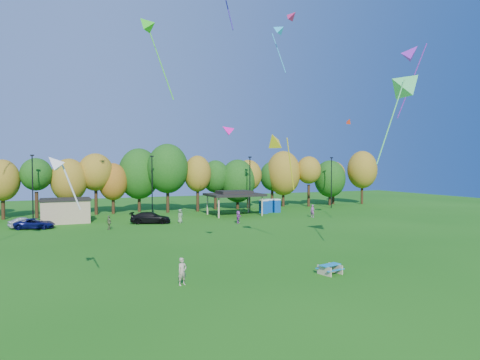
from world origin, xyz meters
name	(u,v)px	position (x,y,z in m)	size (l,w,h in m)	color
ground	(256,291)	(0.00, 0.00, 0.00)	(160.00, 160.00, 0.00)	#19600F
tree_line	(126,176)	(-1.03, 45.51, 5.91)	(93.57, 10.55, 11.15)	black
lamp_posts	(152,184)	(2.00, 40.00, 4.90)	(64.50, 0.25, 9.09)	black
utility_building	(66,210)	(-10.00, 38.00, 1.64)	(6.30, 4.30, 3.25)	tan
pavilion	(234,194)	(14.00, 37.00, 3.23)	(8.20, 6.20, 3.77)	tan
porta_potties	(269,206)	(20.43, 37.81, 1.10)	(3.75, 2.13, 2.18)	#0B4298
picnic_table	(330,268)	(6.53, 1.55, 0.40)	(1.83, 1.62, 0.69)	tan
kite_flyer	(182,271)	(-3.79, 2.99, 0.88)	(0.64, 0.42, 1.76)	tan
car_b	(26,223)	(-14.56, 34.73, 0.63)	(1.34, 3.83, 1.26)	gray
car_c	(35,224)	(-13.52, 33.55, 0.63)	(2.09, 4.52, 1.26)	#0C104B
car_d	(151,218)	(0.27, 32.81, 0.76)	(2.12, 5.22, 1.51)	black
far_person_0	(109,223)	(-5.41, 29.31, 0.84)	(0.98, 0.41, 1.68)	#667346
far_person_2	(180,216)	(3.97, 31.62, 0.93)	(0.91, 0.59, 1.86)	#67865B
far_person_3	(238,217)	(10.94, 28.35, 0.83)	(1.53, 0.49, 1.65)	#A546A8
far_person_5	(312,211)	(23.55, 29.99, 0.92)	(0.67, 0.44, 1.85)	#A04B97
kite_1	(274,140)	(7.28, 11.34, 9.97)	(3.20, 2.75, 5.64)	yellow
kite_2	(54,163)	(-11.21, 3.09, 7.79)	(2.12, 1.11, 3.37)	silver
kite_4	(349,121)	(28.16, 27.66, 14.11)	(0.92, 1.22, 1.17)	red
kite_5	(409,83)	(14.69, 2.61, 14.18)	(5.07, 2.79, 8.08)	#49D063
kite_6	(277,30)	(16.33, 27.72, 25.79)	(2.95, 3.54, 6.52)	#26BCF3
kite_9	(292,15)	(13.14, 18.23, 24.25)	(1.67, 1.80, 1.48)	#C9215C
kite_10	(412,52)	(24.61, 12.17, 19.92)	(4.24, 4.17, 8.56)	purple
kite_11	(227,130)	(1.50, 8.63, 10.53)	(1.49, 1.30, 1.26)	#FD0E9E
kite_14	(145,24)	(-3.75, 14.68, 20.01)	(3.93, 3.15, 7.41)	#2BC91A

